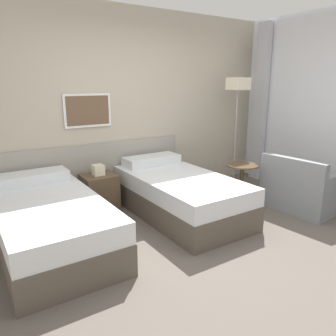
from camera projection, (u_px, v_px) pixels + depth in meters
ground_plane at (214, 250)px, 3.39m from camera, size 16.00×16.00×0.00m
wall_headboard at (123, 110)px, 4.66m from camera, size 10.00×0.10×2.70m
bed_near_door at (50, 223)px, 3.39m from camera, size 1.01×1.91×0.66m
bed_near_window at (179, 194)px, 4.26m from camera, size 1.01×1.91×0.66m
nightstand at (99, 192)px, 4.39m from camera, size 0.43×0.40×0.64m
floor_lamp at (238, 94)px, 5.13m from camera, size 0.28×0.28×1.76m
side_table at (242, 177)px, 4.58m from camera, size 0.44×0.44×0.58m
armchair at (302, 191)px, 4.46m from camera, size 0.83×0.96×0.75m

